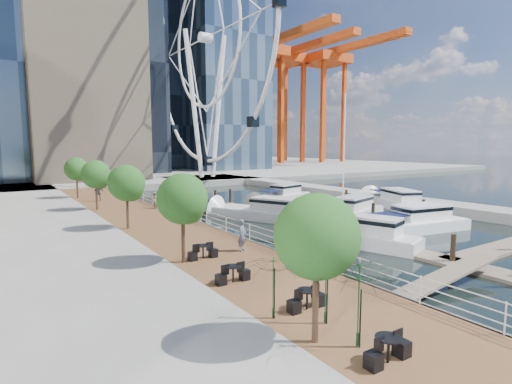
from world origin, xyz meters
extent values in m
plane|color=black|center=(0.00, 0.00, 0.00)|extent=(520.00, 520.00, 0.00)
cube|color=brown|center=(-9.00, 15.00, 0.50)|extent=(6.00, 60.00, 1.00)
cube|color=#595954|center=(-6.00, 15.00, 0.50)|extent=(0.25, 60.00, 1.00)
cube|color=gray|center=(0.00, 102.00, 0.50)|extent=(200.00, 114.00, 1.00)
cube|color=gray|center=(20.00, 20.00, 0.50)|extent=(4.00, 60.00, 1.00)
cube|color=gray|center=(14.00, 52.00, 0.50)|extent=(14.00, 12.00, 1.00)
cube|color=#6D6051|center=(3.00, 10.00, 0.10)|extent=(2.00, 32.00, 0.20)
cube|color=#6D6051|center=(9.00, -2.00, 0.10)|extent=(12.00, 2.00, 0.20)
cube|color=#6D6051|center=(9.00, 8.00, 0.10)|extent=(12.00, 2.00, 0.20)
cube|color=#6D6051|center=(9.00, 18.00, 0.10)|extent=(12.00, 2.00, 0.20)
cylinder|color=white|center=(11.50, 52.00, 14.00)|extent=(0.80, 0.80, 26.00)
cylinder|color=white|center=(16.50, 52.00, 14.00)|extent=(0.80, 0.80, 26.00)
torus|color=white|center=(14.00, 52.00, 26.00)|extent=(0.70, 44.70, 44.70)
cylinder|color=#3F2B1C|center=(-11.40, -6.00, 2.20)|extent=(0.20, 0.20, 2.40)
sphere|color=#265B1E|center=(-11.40, -6.00, 4.30)|extent=(2.60, 2.60, 2.60)
cylinder|color=#3F2B1C|center=(-11.40, 4.00, 2.20)|extent=(0.20, 0.20, 2.40)
sphere|color=#265B1E|center=(-11.40, 4.00, 4.30)|extent=(2.60, 2.60, 2.60)
cylinder|color=#3F2B1C|center=(-11.40, 14.00, 2.20)|extent=(0.20, 0.20, 2.40)
sphere|color=#265B1E|center=(-11.40, 14.00, 4.30)|extent=(2.60, 2.60, 2.60)
cylinder|color=#3F2B1C|center=(-11.40, 24.00, 2.20)|extent=(0.20, 0.20, 2.40)
sphere|color=#265B1E|center=(-11.40, 24.00, 4.30)|extent=(2.60, 2.60, 2.60)
cylinder|color=#3F2B1C|center=(-11.40, 34.00, 2.20)|extent=(0.20, 0.20, 2.40)
sphere|color=#265B1E|center=(-11.40, 34.00, 4.30)|extent=(2.60, 2.60, 2.60)
imported|color=#535B6F|center=(-7.75, 4.19, 1.92)|extent=(0.80, 0.76, 1.83)
imported|color=gray|center=(-6.73, 21.82, 1.77)|extent=(0.92, 0.95, 1.55)
imported|color=#384046|center=(-9.99, 29.82, 1.94)|extent=(1.12, 0.49, 1.89)
imported|color=black|center=(-10.23, -5.28, 2.21)|extent=(2.99, 3.03, 2.42)
imported|color=#0E3314|center=(-10.53, -7.00, 2.34)|extent=(3.31, 3.36, 2.67)
imported|color=#103D12|center=(-11.47, -3.98, 2.09)|extent=(2.60, 2.64, 2.19)
camera|label=1|loc=(-19.31, -14.67, 7.00)|focal=28.00mm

